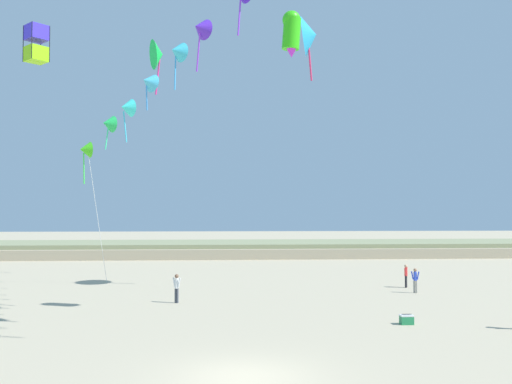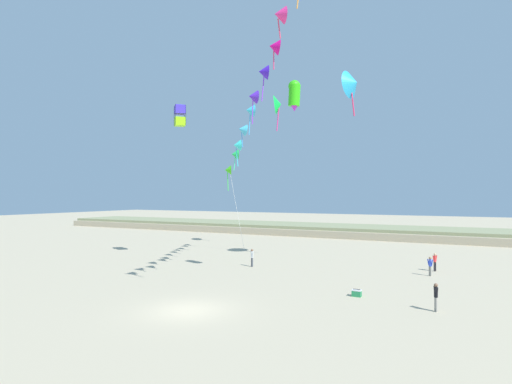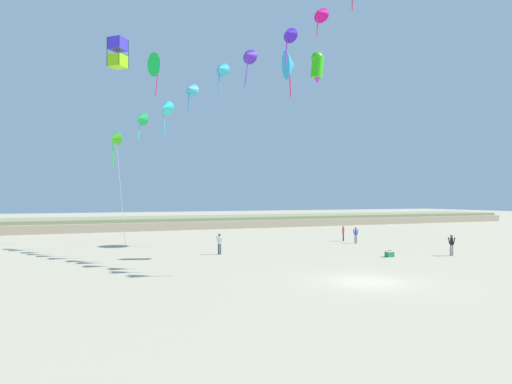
% 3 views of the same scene
% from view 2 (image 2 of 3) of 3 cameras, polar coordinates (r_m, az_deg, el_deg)
% --- Properties ---
extents(ground_plane, '(240.00, 240.00, 0.00)m').
position_cam_2_polar(ground_plane, '(23.28, -9.67, -16.34)').
color(ground_plane, tan).
extents(dune_ridge, '(120.00, 12.72, 1.52)m').
position_cam_2_polar(dune_ridge, '(65.67, 15.41, -5.42)').
color(dune_ridge, tan).
rests_on(dune_ridge, ground).
extents(person_near_left, '(0.49, 0.35, 1.52)m').
position_cam_2_polar(person_near_left, '(34.86, 23.62, -9.52)').
color(person_near_left, gray).
rests_on(person_near_left, ground).
extents(person_near_right, '(0.49, 0.39, 1.58)m').
position_cam_2_polar(person_near_right, '(36.10, -0.57, -9.19)').
color(person_near_right, '#474C56').
rests_on(person_near_right, ground).
extents(person_mid_center, '(0.30, 0.52, 1.55)m').
position_cam_2_polar(person_mid_center, '(24.57, 24.31, -13.29)').
color(person_mid_center, gray).
rests_on(person_mid_center, ground).
extents(person_far_left, '(0.37, 0.47, 1.52)m').
position_cam_2_polar(person_far_left, '(37.16, 24.19, -8.95)').
color(person_far_left, black).
rests_on(person_far_left, ground).
extents(kite_banner_string, '(19.49, 23.60, 21.87)m').
position_cam_2_polar(kite_banner_string, '(32.85, 0.38, 15.24)').
color(kite_banner_string, '#40CD1D').
extents(large_kite_low_lead, '(1.75, 2.49, 4.28)m').
position_cam_2_polar(large_kite_low_lead, '(48.10, 3.14, 12.35)').
color(large_kite_low_lead, '#12D63F').
extents(large_kite_mid_trail, '(1.25, 1.20, 2.28)m').
position_cam_2_polar(large_kite_mid_trail, '(30.09, 5.50, 13.69)').
color(large_kite_mid_trail, '#2FCD14').
extents(large_kite_high_solo, '(1.66, 2.75, 4.24)m').
position_cam_2_polar(large_kite_high_solo, '(37.83, 13.65, 14.82)').
color(large_kite_high_solo, '#26A6DF').
extents(large_kite_outer_drift, '(1.44, 1.44, 1.98)m').
position_cam_2_polar(large_kite_outer_drift, '(39.98, -10.82, 10.66)').
color(large_kite_outer_drift, '#8DE114').
extents(beach_cooler, '(0.58, 0.41, 0.46)m').
position_cam_2_polar(beach_cooler, '(26.65, 14.19, -13.82)').
color(beach_cooler, '#23844C').
rests_on(beach_cooler, ground).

